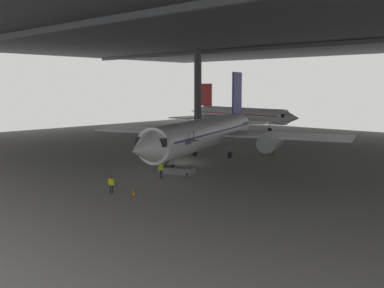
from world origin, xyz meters
name	(u,v)px	position (x,y,z in m)	size (l,w,h in m)	color
ground_plane	(187,162)	(0.00, 0.00, 0.00)	(110.00, 110.00, 0.00)	gray
hangar_structure	(253,31)	(-0.06, 13.76, 17.28)	(121.00, 99.00, 17.91)	#4C4F54
airplane_main	(207,133)	(0.35, 3.30, 3.47)	(35.69, 35.95, 11.57)	white
boarding_stairs	(177,167)	(4.33, -6.17, 0.73)	(4.45, 2.73, 4.68)	slate
crew_worker_near_nose	(111,184)	(6.67, -16.84, 0.89)	(0.43, 0.40, 1.57)	#232838
crew_worker_by_stairs	(161,169)	(4.95, -9.18, 1.00)	(0.53, 0.32, 1.74)	#232838
airplane_distant	(239,115)	(-22.41, 40.92, 3.20)	(31.64, 30.72, 10.12)	white
traffic_cone_orange	(134,193)	(8.71, -16.02, 0.29)	(0.36, 0.36, 0.60)	black
baggage_tug	(269,150)	(3.28, 13.58, 0.53)	(2.15, 2.50, 0.90)	yellow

